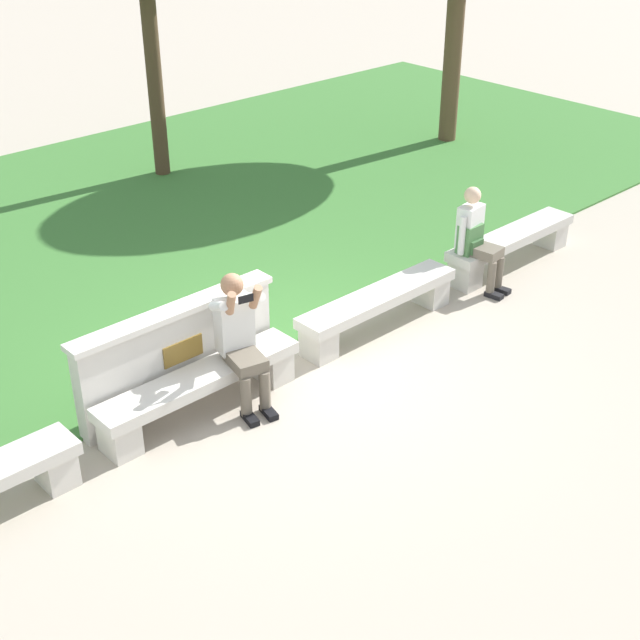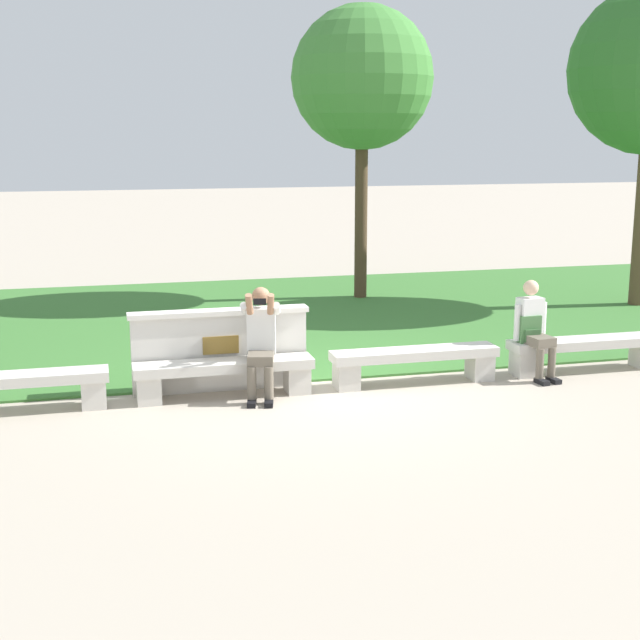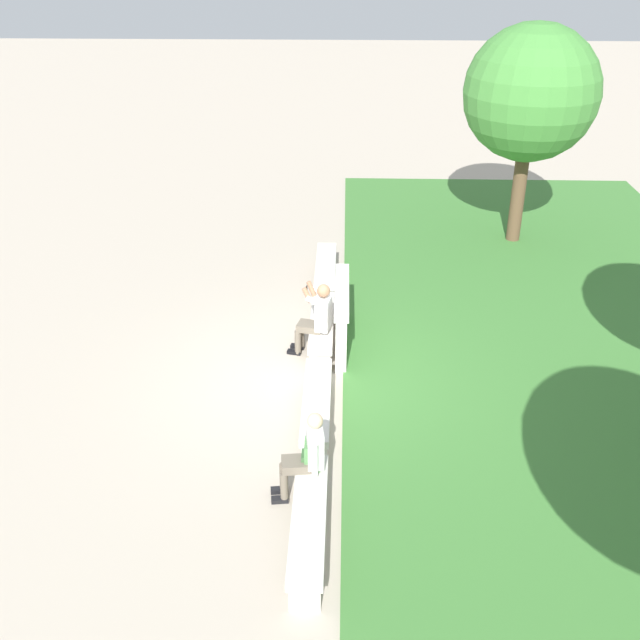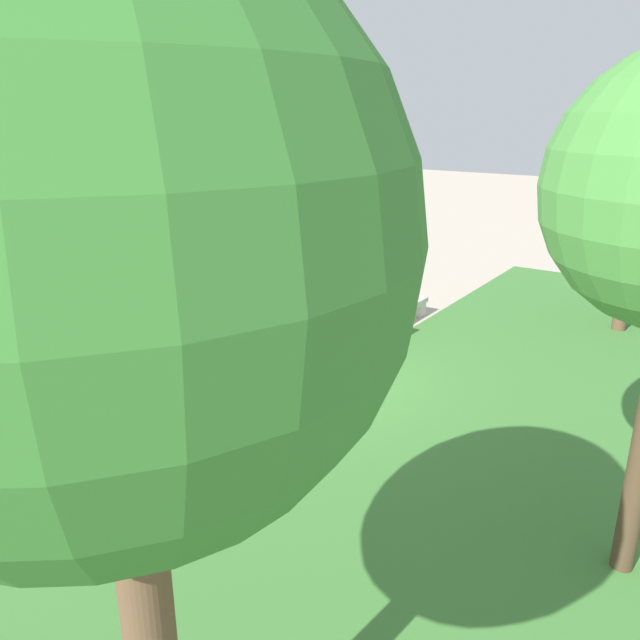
{
  "view_description": "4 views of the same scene",
  "coord_description": "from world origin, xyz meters",
  "px_view_note": "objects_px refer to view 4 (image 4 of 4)",
  "views": [
    {
      "loc": [
        -5.15,
        -5.95,
        4.98
      ],
      "look_at": [
        -0.08,
        -0.45,
        0.79
      ],
      "focal_mm": 50.0,
      "sensor_mm": 36.0,
      "label": 1
    },
    {
      "loc": [
        -2.64,
        -10.27,
        3.14
      ],
      "look_at": [
        -0.17,
        -0.58,
        1.02
      ],
      "focal_mm": 50.0,
      "sensor_mm": 36.0,
      "label": 2
    },
    {
      "loc": [
        10.25,
        0.35,
        6.51
      ],
      "look_at": [
        -0.46,
        -0.01,
        0.82
      ],
      "focal_mm": 42.0,
      "sensor_mm": 36.0,
      "label": 3
    },
    {
      "loc": [
        8.74,
        6.3,
        4.78
      ],
      "look_at": [
        -0.36,
        -0.01,
        1.02
      ],
      "focal_mm": 35.0,
      "sensor_mm": 36.0,
      "label": 4
    }
  ],
  "objects_px": {
    "bench_main": "(400,312)",
    "bench_far": "(160,443)",
    "person_distant": "(197,397)",
    "backpack": "(202,400)",
    "bench_mid": "(268,384)",
    "tree_right_background": "(107,248)",
    "bench_near": "(344,343)",
    "person_photographer": "(329,328)"
  },
  "relations": [
    {
      "from": "tree_right_background",
      "to": "bench_main",
      "type": "bearing_deg",
      "value": -159.98
    },
    {
      "from": "backpack",
      "to": "tree_right_background",
      "type": "bearing_deg",
      "value": 42.64
    },
    {
      "from": "person_distant",
      "to": "backpack",
      "type": "bearing_deg",
      "value": 123.31
    },
    {
      "from": "bench_mid",
      "to": "bench_near",
      "type": "bearing_deg",
      "value": 180.0
    },
    {
      "from": "backpack",
      "to": "bench_far",
      "type": "bearing_deg",
      "value": 0.1
    },
    {
      "from": "bench_main",
      "to": "person_distant",
      "type": "height_order",
      "value": "person_distant"
    },
    {
      "from": "bench_near",
      "to": "backpack",
      "type": "distance_m",
      "value": 3.99
    },
    {
      "from": "bench_mid",
      "to": "bench_far",
      "type": "bearing_deg",
      "value": 0.0
    },
    {
      "from": "bench_main",
      "to": "tree_right_background",
      "type": "relative_size",
      "value": 0.38
    },
    {
      "from": "bench_main",
      "to": "bench_far",
      "type": "distance_m",
      "value": 7.26
    },
    {
      "from": "bench_main",
      "to": "bench_mid",
      "type": "relative_size",
      "value": 1.0
    },
    {
      "from": "person_photographer",
      "to": "person_distant",
      "type": "bearing_deg",
      "value": 0.15
    },
    {
      "from": "bench_mid",
      "to": "tree_right_background",
      "type": "bearing_deg",
      "value": 33.85
    },
    {
      "from": "person_photographer",
      "to": "person_distant",
      "type": "relative_size",
      "value": 1.05
    },
    {
      "from": "person_distant",
      "to": "backpack",
      "type": "xyz_separation_m",
      "value": [
        -0.04,
        0.06,
        -0.05
      ]
    },
    {
      "from": "bench_main",
      "to": "backpack",
      "type": "height_order",
      "value": "backpack"
    },
    {
      "from": "bench_mid",
      "to": "backpack",
      "type": "height_order",
      "value": "backpack"
    },
    {
      "from": "bench_mid",
      "to": "person_distant",
      "type": "relative_size",
      "value": 1.71
    },
    {
      "from": "person_distant",
      "to": "tree_right_background",
      "type": "bearing_deg",
      "value": 43.4
    },
    {
      "from": "bench_near",
      "to": "person_distant",
      "type": "distance_m",
      "value": 4.04
    },
    {
      "from": "bench_main",
      "to": "bench_near",
      "type": "height_order",
      "value": "same"
    },
    {
      "from": "person_photographer",
      "to": "bench_main",
      "type": "bearing_deg",
      "value": 178.49
    },
    {
      "from": "bench_main",
      "to": "tree_right_background",
      "type": "height_order",
      "value": "tree_right_background"
    },
    {
      "from": "person_photographer",
      "to": "tree_right_background",
      "type": "bearing_deg",
      "value": 26.96
    },
    {
      "from": "person_photographer",
      "to": "backpack",
      "type": "bearing_deg",
      "value": 1.19
    },
    {
      "from": "bench_near",
      "to": "tree_right_background",
      "type": "distance_m",
      "value": 9.83
    },
    {
      "from": "bench_main",
      "to": "person_photographer",
      "type": "bearing_deg",
      "value": -1.51
    },
    {
      "from": "bench_mid",
      "to": "bench_far",
      "type": "distance_m",
      "value": 2.42
    },
    {
      "from": "bench_mid",
      "to": "tree_right_background",
      "type": "relative_size",
      "value": 0.38
    },
    {
      "from": "person_distant",
      "to": "backpack",
      "type": "relative_size",
      "value": 2.94
    },
    {
      "from": "bench_main",
      "to": "bench_near",
      "type": "distance_m",
      "value": 2.42
    },
    {
      "from": "person_photographer",
      "to": "tree_right_background",
      "type": "relative_size",
      "value": 0.23
    },
    {
      "from": "person_distant",
      "to": "bench_near",
      "type": "bearing_deg",
      "value": 179.06
    },
    {
      "from": "bench_mid",
      "to": "person_distant",
      "type": "bearing_deg",
      "value": -2.35
    },
    {
      "from": "bench_main",
      "to": "bench_mid",
      "type": "bearing_deg",
      "value": 0.0
    },
    {
      "from": "bench_far",
      "to": "person_photographer",
      "type": "distance_m",
      "value": 4.43
    },
    {
      "from": "bench_far",
      "to": "tree_right_background",
      "type": "xyz_separation_m",
      "value": [
        3.33,
        3.86,
        3.86
      ]
    },
    {
      "from": "bench_mid",
      "to": "backpack",
      "type": "xyz_separation_m",
      "value": [
        1.56,
        -0.0,
        0.32
      ]
    },
    {
      "from": "bench_near",
      "to": "bench_far",
      "type": "relative_size",
      "value": 1.0
    },
    {
      "from": "bench_near",
      "to": "person_photographer",
      "type": "relative_size",
      "value": 1.63
    },
    {
      "from": "person_photographer",
      "to": "backpack",
      "type": "xyz_separation_m",
      "value": [
        3.54,
        0.07,
        -0.11
      ]
    },
    {
      "from": "backpack",
      "to": "tree_right_background",
      "type": "distance_m",
      "value": 6.71
    }
  ]
}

